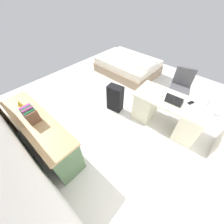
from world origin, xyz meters
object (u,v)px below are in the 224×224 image
object	(u,v)px
laptop	(174,101)
figurine_small	(19,103)
office_chair	(179,90)
computer_mouse	(161,96)
bed	(128,66)
credenza	(43,134)
suitcase_black	(115,98)
cell_phone_near_laptop	(191,103)
desk_lamp	(207,101)
desk	(167,112)

from	to	relation	value
laptop	figurine_small	xyz separation A→B (m)	(1.98, 2.01, 0.08)
office_chair	laptop	bearing A→B (deg)	101.02
computer_mouse	bed	bearing A→B (deg)	-39.96
office_chair	credenza	distance (m)	3.22
suitcase_black	cell_phone_near_laptop	distance (m)	1.60
suitcase_black	figurine_small	distance (m)	1.95
bed	computer_mouse	bearing A→B (deg)	143.80
office_chair	credenza	world-z (taller)	office_chair
credenza	cell_phone_near_laptop	size ratio (longest dim) A/B	13.24
suitcase_black	cell_phone_near_laptop	size ratio (longest dim) A/B	4.93
cell_phone_near_laptop	desk_lamp	world-z (taller)	desk_lamp
office_chair	laptop	world-z (taller)	office_chair
suitcase_black	desk	bearing A→B (deg)	-172.42
suitcase_black	laptop	bearing A→B (deg)	-176.08
laptop	desk	bearing A→B (deg)	-52.92
desk_lamp	figurine_small	world-z (taller)	desk_lamp
laptop	figurine_small	world-z (taller)	laptop
desk	suitcase_black	size ratio (longest dim) A/B	2.21
cell_phone_near_laptop	laptop	bearing A→B (deg)	61.00
computer_mouse	figurine_small	xyz separation A→B (m)	(1.72, 2.03, 0.11)
laptop	computer_mouse	world-z (taller)	laptop
bed	computer_mouse	world-z (taller)	computer_mouse
office_chair	figurine_small	distance (m)	3.48
desk	figurine_small	distance (m)	2.87
office_chair	cell_phone_near_laptop	bearing A→B (deg)	121.22
credenza	suitcase_black	size ratio (longest dim) A/B	2.68
laptop	figurine_small	size ratio (longest dim) A/B	2.94
suitcase_black	cell_phone_near_laptop	xyz separation A→B (m)	(-1.46, -0.52, 0.39)
desk	figurine_small	xyz separation A→B (m)	(1.93, 2.08, 0.47)
bed	desk_lamp	xyz separation A→B (m)	(-2.54, 1.25, 0.73)
bed	figurine_small	world-z (taller)	figurine_small
bed	figurine_small	bearing A→B (deg)	91.76
figurine_small	suitcase_black	bearing A→B (deg)	-114.30
bed	office_chair	bearing A→B (deg)	167.78
credenza	suitcase_black	bearing A→B (deg)	-98.45
desk	suitcase_black	bearing A→B (deg)	17.49
desk_lamp	laptop	bearing A→B (deg)	12.73
credenza	laptop	size ratio (longest dim) A/B	5.56
credenza	desk_lamp	bearing A→B (deg)	-132.28
office_chair	computer_mouse	world-z (taller)	office_chair
cell_phone_near_laptop	desk_lamp	bearing A→B (deg)	168.69
office_chair	figurine_small	xyz separation A→B (m)	(1.80, 2.96, 0.43)
desk_lamp	computer_mouse	bearing A→B (deg)	6.28
bed	desk_lamp	bearing A→B (deg)	153.74
figurine_small	desk_lamp	bearing A→B (deg)	-139.10
suitcase_black	desk_lamp	distance (m)	1.83
credenza	cell_phone_near_laptop	bearing A→B (deg)	-127.53
cell_phone_near_laptop	figurine_small	size ratio (longest dim) A/B	1.24
laptop	cell_phone_near_laptop	world-z (taller)	laptop
suitcase_black	laptop	xyz separation A→B (m)	(-1.21, -0.30, 0.43)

